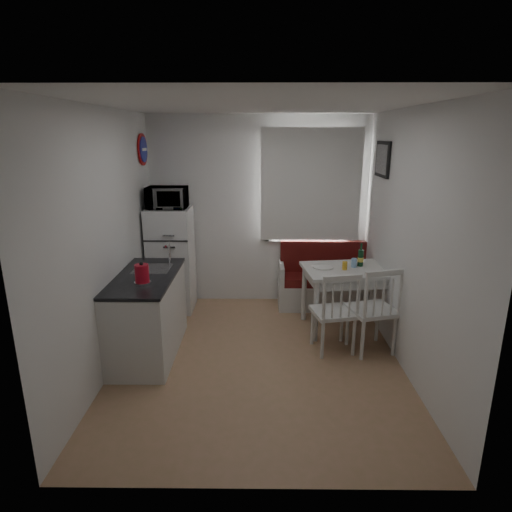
{
  "coord_description": "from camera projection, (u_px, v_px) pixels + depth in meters",
  "views": [
    {
      "loc": [
        0.02,
        -4.13,
        2.35
      ],
      "look_at": [
        -0.03,
        0.5,
        1.02
      ],
      "focal_mm": 30.0,
      "sensor_mm": 36.0,
      "label": 1
    }
  ],
  "objects": [
    {
      "name": "wall_sign",
      "position": [
        143.0,
        149.0,
        5.43
      ],
      "size": [
        0.03,
        0.4,
        0.4
      ],
      "primitive_type": "cylinder",
      "rotation": [
        0.0,
        1.57,
        0.0
      ],
      "color": "#1A28A1",
      "rests_on": "wall_left"
    },
    {
      "name": "wall_front",
      "position": [
        257.0,
        314.0,
        2.57
      ],
      "size": [
        3.0,
        0.02,
        2.6
      ],
      "primitive_type": "cube",
      "color": "white",
      "rests_on": "floor"
    },
    {
      "name": "ceiling",
      "position": [
        258.0,
        104.0,
        3.89
      ],
      "size": [
        3.0,
        3.5,
        0.02
      ],
      "primitive_type": "cube",
      "color": "white",
      "rests_on": "wall_back"
    },
    {
      "name": "wall_left",
      "position": [
        108.0,
        242.0,
        4.27
      ],
      "size": [
        0.02,
        3.5,
        2.6
      ],
      "primitive_type": "cube",
      "color": "white",
      "rests_on": "floor"
    },
    {
      "name": "wine_bottle",
      "position": [
        361.0,
        255.0,
        5.21
      ],
      "size": [
        0.07,
        0.07,
        0.29
      ],
      "primitive_type": null,
      "color": "#133C1F",
      "rests_on": "dining_table"
    },
    {
      "name": "curtain",
      "position": [
        311.0,
        185.0,
        5.73
      ],
      "size": [
        1.35,
        0.02,
        1.5
      ],
      "primitive_type": "cube",
      "color": "white",
      "rests_on": "wall_back"
    },
    {
      "name": "drinking_glass_orange",
      "position": [
        345.0,
        266.0,
        5.1
      ],
      "size": [
        0.06,
        0.06,
        0.1
      ],
      "primitive_type": "cylinder",
      "color": "yellow",
      "rests_on": "dining_table"
    },
    {
      "name": "chair_left",
      "position": [
        336.0,
        305.0,
        4.57
      ],
      "size": [
        0.52,
        0.51,
        0.51
      ],
      "rotation": [
        0.0,
        0.0,
        0.21
      ],
      "color": "silver",
      "rests_on": "floor"
    },
    {
      "name": "window",
      "position": [
        310.0,
        189.0,
        5.81
      ],
      "size": [
        1.22,
        0.06,
        1.47
      ],
      "primitive_type": "cube",
      "color": "silver",
      "rests_on": "wall_back"
    },
    {
      "name": "wall_back",
      "position": [
        259.0,
        212.0,
        5.94
      ],
      "size": [
        3.0,
        0.02,
        2.6
      ],
      "primitive_type": "cube",
      "color": "white",
      "rests_on": "floor"
    },
    {
      "name": "fridge",
      "position": [
        171.0,
        260.0,
        5.77
      ],
      "size": [
        0.56,
        0.56,
        1.41
      ],
      "primitive_type": "cube",
      "color": "white",
      "rests_on": "floor"
    },
    {
      "name": "wall_right",
      "position": [
        409.0,
        243.0,
        4.24
      ],
      "size": [
        0.02,
        3.5,
        2.6
      ],
      "primitive_type": "cube",
      "color": "white",
      "rests_on": "floor"
    },
    {
      "name": "bench",
      "position": [
        323.0,
        286.0,
        5.97
      ],
      "size": [
        1.26,
        0.48,
        0.9
      ],
      "color": "silver",
      "rests_on": "floor"
    },
    {
      "name": "kettle",
      "position": [
        142.0,
        274.0,
        4.22
      ],
      "size": [
        0.17,
        0.17,
        0.22
      ],
      "primitive_type": "cylinder",
      "color": "red",
      "rests_on": "kitchen_counter"
    },
    {
      "name": "microwave",
      "position": [
        167.0,
        198.0,
        5.49
      ],
      "size": [
        0.51,
        0.34,
        0.28
      ],
      "primitive_type": "imported",
      "color": "white",
      "rests_on": "fridge"
    },
    {
      "name": "kitchen_counter",
      "position": [
        148.0,
        314.0,
        4.65
      ],
      "size": [
        0.62,
        1.32,
        1.16
      ],
      "color": "silver",
      "rests_on": "floor"
    },
    {
      "name": "picture_frame",
      "position": [
        382.0,
        159.0,
        5.09
      ],
      "size": [
        0.04,
        0.52,
        0.42
      ],
      "primitive_type": "cube",
      "color": "black",
      "rests_on": "wall_right"
    },
    {
      "name": "plate",
      "position": [
        323.0,
        267.0,
        5.18
      ],
      "size": [
        0.25,
        0.25,
        0.02
      ],
      "primitive_type": "cylinder",
      "color": "white",
      "rests_on": "dining_table"
    },
    {
      "name": "drinking_glass_blue",
      "position": [
        354.0,
        263.0,
        5.19
      ],
      "size": [
        0.07,
        0.07,
        0.11
      ],
      "primitive_type": "cylinder",
      "color": "#86B2E4",
      "rests_on": "dining_table"
    },
    {
      "name": "floor",
      "position": [
        258.0,
        359.0,
        4.61
      ],
      "size": [
        3.0,
        3.5,
        0.02
      ],
      "primitive_type": "cube",
      "color": "#A68458",
      "rests_on": "ground"
    },
    {
      "name": "dining_table",
      "position": [
        347.0,
        275.0,
        5.18
      ],
      "size": [
        1.12,
        0.85,
        0.78
      ],
      "rotation": [
        0.0,
        0.0,
        0.13
      ],
      "color": "silver",
      "rests_on": "floor"
    },
    {
      "name": "chair_right",
      "position": [
        375.0,
        302.0,
        4.55
      ],
      "size": [
        0.57,
        0.56,
        0.54
      ],
      "rotation": [
        0.0,
        0.0,
        0.26
      ],
      "color": "silver",
      "rests_on": "floor"
    }
  ]
}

